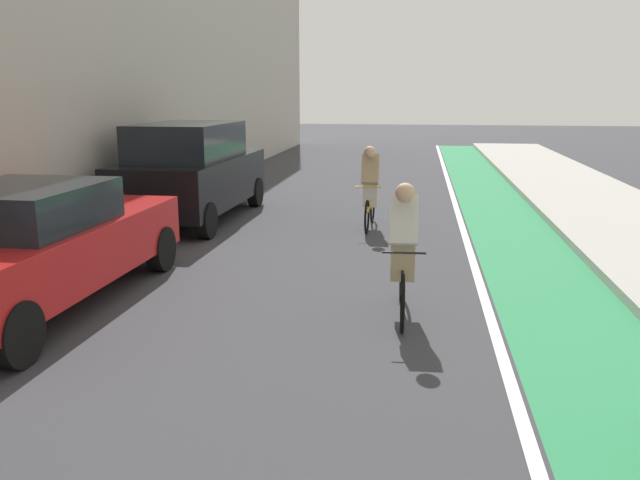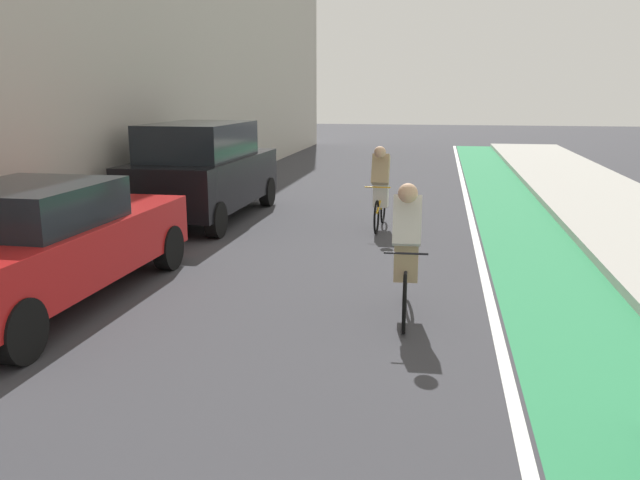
% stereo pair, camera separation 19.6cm
% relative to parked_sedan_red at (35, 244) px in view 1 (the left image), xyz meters
% --- Properties ---
extents(ground_plane, '(82.19, 82.19, 0.00)m').
position_rel_parked_sedan_red_xyz_m(ground_plane, '(3.05, 4.65, -0.79)').
color(ground_plane, '#38383D').
extents(bike_lane_paint, '(1.60, 37.36, 0.00)m').
position_rel_parked_sedan_red_xyz_m(bike_lane_paint, '(6.35, 6.65, -0.79)').
color(bike_lane_paint, '#2D8451').
rests_on(bike_lane_paint, ground).
extents(lane_divider_stripe, '(0.12, 37.36, 0.00)m').
position_rel_parked_sedan_red_xyz_m(lane_divider_stripe, '(5.45, 6.65, -0.78)').
color(lane_divider_stripe, white).
rests_on(lane_divider_stripe, ground).
extents(sidewalk_right, '(3.02, 37.36, 0.14)m').
position_rel_parked_sedan_red_xyz_m(sidewalk_right, '(8.66, 6.65, -0.72)').
color(sidewalk_right, '#A8A59E').
rests_on(sidewalk_right, ground).
extents(parked_sedan_red, '(1.92, 4.61, 1.53)m').
position_rel_parked_sedan_red_xyz_m(parked_sedan_red, '(0.00, 0.00, 0.00)').
color(parked_sedan_red, red).
rests_on(parked_sedan_red, ground).
extents(parked_suv_black, '(1.98, 4.53, 1.98)m').
position_rel_parked_sedan_red_xyz_m(parked_suv_black, '(-0.00, 5.61, 0.23)').
color(parked_suv_black, black).
rests_on(parked_suv_black, ground).
extents(cyclist_trailing, '(0.48, 1.71, 1.61)m').
position_rel_parked_sedan_red_xyz_m(cyclist_trailing, '(4.41, 0.33, 0.02)').
color(cyclist_trailing, black).
rests_on(cyclist_trailing, ground).
extents(cyclist_far, '(0.48, 1.69, 1.60)m').
position_rel_parked_sedan_red_xyz_m(cyclist_far, '(3.66, 5.33, 0.06)').
color(cyclist_far, black).
rests_on(cyclist_far, ground).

